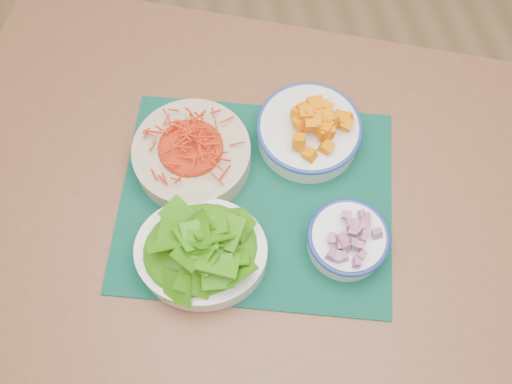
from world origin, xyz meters
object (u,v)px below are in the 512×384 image
Objects in this scene: table at (258,217)px; onion_bowl at (348,238)px; placemat at (256,199)px; lettuce_bowl at (200,249)px; carrot_bowl at (191,151)px; squash_bowl at (309,127)px.

onion_bowl is at bearing -18.87° from table.
lettuce_bowl is (-0.12, -0.09, 0.05)m from placemat.
carrot_bowl is 1.03× the size of squash_bowl.
lettuce_bowl is at bearing 172.86° from onion_bowl.
carrot_bowl reaches higher than onion_bowl.
lettuce_bowl is (-0.12, -0.09, 0.14)m from table.
carrot_bowl is (-0.10, 0.10, 0.04)m from placemat.
carrot_bowl reaches higher than table.
table is at bearing 24.45° from placemat.
placemat is 0.15m from carrot_bowl.
squash_bowl is at bearing 53.76° from lettuce_bowl.
squash_bowl is (0.13, 0.10, 0.05)m from placemat.
carrot_bowl is 0.33m from onion_bowl.
onion_bowl is at bearing 8.00° from lettuce_bowl.
lettuce_bowl is at bearing -123.97° from placemat.
table is at bearing -44.28° from carrot_bowl.
placemat is at bearing -140.92° from squash_bowl.
squash_bowl is 1.60× the size of onion_bowl.
carrot_bowl is at bearing 100.00° from lettuce_bowl.
squash_bowl is at bearing 64.47° from table.
placemat is at bearing 53.25° from lettuce_bowl.
squash_bowl is 0.95× the size of lettuce_bowl.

